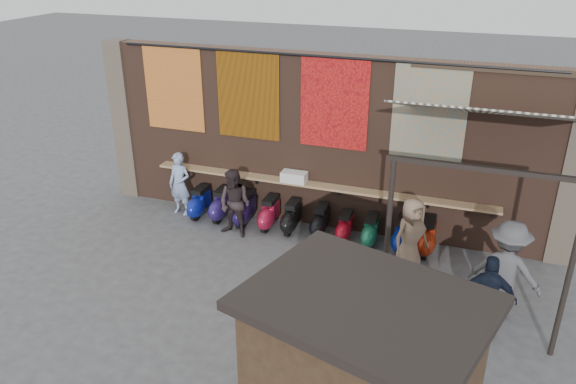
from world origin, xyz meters
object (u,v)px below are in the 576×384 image
Objects in this scene: scooter_stool_3 at (269,213)px; shopper_tan at (411,236)px; scooter_stool_0 at (200,202)px; shopper_grey at (506,271)px; scooter_stool_1 at (222,204)px; scooter_stool_4 at (292,217)px; scooter_stool_5 at (320,221)px; scooter_stool_2 at (245,208)px; diner_right at (235,204)px; scooter_stool_6 at (345,227)px; scooter_stool_8 at (402,235)px; shopper_navy at (488,298)px; shelf_box at (294,177)px; scooter_stool_9 at (427,237)px; diner_left at (180,184)px; scooter_stool_7 at (371,231)px.

shopper_tan is at bearing -14.29° from scooter_stool_3.
shopper_grey reaches higher than scooter_stool_0.
scooter_stool_4 is (1.80, -0.04, -0.02)m from scooter_stool_1.
scooter_stool_5 is 0.39× the size of shopper_grey.
scooter_stool_2 is at bearing 0.36° from scooter_stool_0.
diner_right is at bearing -44.60° from scooter_stool_1.
scooter_stool_6 is (2.45, -0.03, -0.05)m from scooter_stool_2.
scooter_stool_8 is (4.33, -0.06, -0.01)m from scooter_stool_1.
scooter_stool_3 is at bearing -9.06° from shopper_grey.
scooter_stool_5 is 4.46m from shopper_navy.
scooter_stool_8 is (4.90, -0.02, 0.01)m from scooter_stool_0.
scooter_stool_3 and scooter_stool_8 have the same top height.
scooter_stool_1 is 0.98× the size of scooter_stool_2.
shelf_box reaches higher than scooter_stool_9.
scooter_stool_6 is at bearing 21.84° from diner_right.
diner_left is at bearing 124.04° from shopper_tan.
scooter_stool_2 is (-1.13, -0.29, -0.85)m from shelf_box.
scooter_stool_8 is (3.71, -0.02, -0.02)m from scooter_stool_2.
shopper_tan is (-0.26, -0.89, 0.42)m from scooter_stool_9.
scooter_stool_7 is 0.68m from scooter_stool_8.
scooter_stool_0 is at bearing -175.86° from scooter_stool_1.
shelf_box is at bearing 30.97° from scooter_stool_3.
scooter_stool_3 is (0.62, -0.01, -0.02)m from scooter_stool_2.
shopper_tan is at bearing -72.25° from scooter_stool_8.
diner_right reaches higher than scooter_stool_7.
shopper_navy is 0.83× the size of shopper_grey.
shelf_box is 0.93m from scooter_stool_4.
scooter_stool_7 is at bearing -177.26° from scooter_stool_9.
shopper_navy reaches higher than shelf_box.
scooter_stool_8 is 0.99m from shopper_tan.
scooter_stool_5 is 0.48× the size of shopper_navy.
scooter_stool_6 is (1.27, -0.03, -0.03)m from scooter_stool_4.
scooter_stool_1 is at bearing 178.81° from scooter_stool_4.
diner_left is at bearing -179.87° from scooter_stool_0.
diner_left is (-0.52, -0.00, 0.42)m from scooter_stool_0.
scooter_stool_5 is at bearing 176.35° from scooter_stool_7.
scooter_stool_7 is 0.39× the size of shopper_grey.
diner_left is (-5.94, -0.03, 0.39)m from scooter_stool_9.
scooter_stool_3 is at bearing -1.04° from scooter_stool_2.
diner_left is 0.98× the size of diner_right.
diner_right reaches higher than scooter_stool_9.
scooter_stool_3 is 2.41m from scooter_stool_7.
scooter_stool_6 is (1.82, -0.02, -0.04)m from scooter_stool_3.
scooter_stool_2 reaches higher than scooter_stool_3.
scooter_stool_4 is 0.47× the size of shopper_tan.
scooter_stool_9 reaches higher than scooter_stool_2.
diner_left reaches higher than scooter_stool_9.
scooter_stool_0 reaches higher than scooter_stool_6.
scooter_stool_9 is at bearing 6.23° from diner_left.
scooter_stool_7 is 0.47× the size of shopper_navy.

